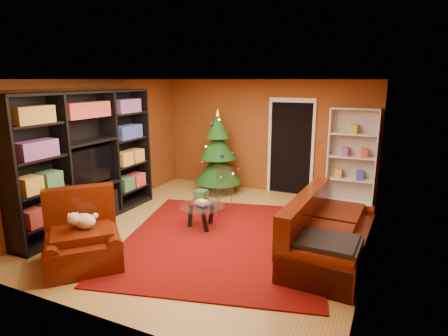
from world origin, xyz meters
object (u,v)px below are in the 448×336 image
at_px(christmas_tree, 218,152).
at_px(acrylic_chair, 218,193).
at_px(white_bookshelf, 352,157).
at_px(media_unit, 87,159).
at_px(gift_box_green, 201,196).
at_px(armchair, 82,237).
at_px(sofa, 332,228).
at_px(dog, 85,221).
at_px(gift_box_red, 211,181).
at_px(rug, 222,239).
at_px(coffee_table, 202,217).
at_px(gift_box_teal, 214,183).

relative_size(christmas_tree, acrylic_chair, 2.31).
bearing_deg(white_bookshelf, christmas_tree, -173.20).
bearing_deg(media_unit, gift_box_green, 56.67).
xyz_separation_m(armchair, sofa, (3.17, 1.69, 0.05)).
height_order(white_bookshelf, dog, white_bookshelf).
bearing_deg(christmas_tree, gift_box_red, 134.00).
height_order(media_unit, gift_box_green, media_unit).
xyz_separation_m(white_bookshelf, dog, (-3.11, -4.39, -0.38)).
xyz_separation_m(rug, coffee_table, (-0.54, 0.31, 0.20)).
distance_m(white_bookshelf, acrylic_chair, 2.93).
distance_m(media_unit, dog, 1.77).
xyz_separation_m(media_unit, gift_box_teal, (1.16, 2.80, -1.04)).
bearing_deg(gift_box_teal, gift_box_green, -82.40).
bearing_deg(acrylic_chair, sofa, -6.71).
distance_m(gift_box_green, acrylic_chair, 0.96).
xyz_separation_m(armchair, coffee_table, (0.90, 1.92, -0.21)).
height_order(media_unit, coffee_table, media_unit).
height_order(gift_box_teal, gift_box_green, gift_box_teal).
xyz_separation_m(rug, gift_box_red, (-1.65, 2.86, 0.10)).
relative_size(dog, coffee_table, 0.49).
distance_m(gift_box_green, white_bookshelf, 3.31).
relative_size(rug, white_bookshelf, 1.76).
bearing_deg(white_bookshelf, gift_box_green, -158.94).
distance_m(media_unit, christmas_tree, 3.03).
bearing_deg(gift_box_green, coffee_table, -61.02).
xyz_separation_m(gift_box_red, dog, (0.22, -4.40, 0.53)).
bearing_deg(rug, dog, -133.02).
distance_m(media_unit, coffee_table, 2.32).
bearing_deg(gift_box_green, rug, -52.11).
relative_size(white_bookshelf, sofa, 0.93).
xyz_separation_m(rug, white_bookshelf, (1.67, 2.85, 1.00)).
bearing_deg(sofa, gift_box_red, 53.26).
xyz_separation_m(christmas_tree, armchair, (-0.19, -4.04, -0.53)).
relative_size(gift_box_teal, gift_box_red, 1.48).
distance_m(gift_box_teal, white_bookshelf, 3.19).
distance_m(dog, acrylic_chair, 2.74).
xyz_separation_m(coffee_table, acrylic_chair, (-0.04, 0.75, 0.21)).
distance_m(white_bookshelf, sofa, 2.82).
bearing_deg(dog, media_unit, 84.82).
bearing_deg(dog, christmas_tree, 40.33).
relative_size(gift_box_green, coffee_table, 0.30).
distance_m(gift_box_teal, armchair, 4.14).
distance_m(gift_box_teal, dog, 4.09).
relative_size(white_bookshelf, coffee_table, 2.55).
bearing_deg(rug, coffee_table, 150.34).
xyz_separation_m(dog, sofa, (3.18, 1.62, -0.16)).
relative_size(rug, sofa, 1.64).
xyz_separation_m(media_unit, christmas_tree, (1.31, 2.72, -0.24)).
bearing_deg(media_unit, gift_box_teal, 67.86).
relative_size(gift_box_red, acrylic_chair, 0.26).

